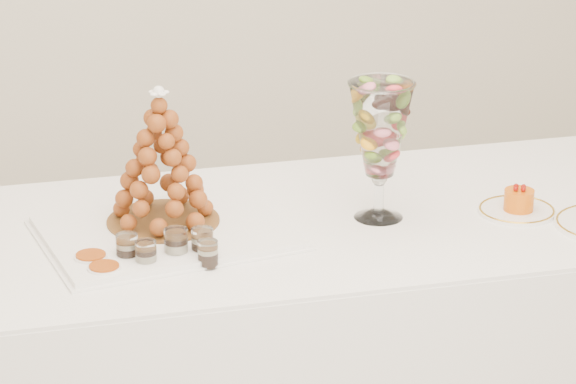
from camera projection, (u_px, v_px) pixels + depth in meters
name	position (u px, v px, depth m)	size (l,w,h in m)	color
buffet_table	(296.00, 366.00, 3.66)	(2.26, 0.96, 0.85)	white
lace_tray	(166.00, 233.00, 3.41)	(0.59, 0.44, 0.02)	white
macaron_vase	(381.00, 131.00, 3.45)	(0.17, 0.17, 0.36)	white
cake_plate	(517.00, 211.00, 3.56)	(0.20, 0.20, 0.01)	white
verrine_a	(127.00, 248.00, 3.26)	(0.05, 0.05, 0.07)	white
verrine_b	(176.00, 244.00, 3.27)	(0.06, 0.06, 0.08)	white
verrine_c	(202.00, 243.00, 3.29)	(0.05, 0.05, 0.07)	white
verrine_d	(146.00, 255.00, 3.23)	(0.05, 0.05, 0.07)	white
verrine_e	(208.00, 254.00, 3.23)	(0.05, 0.05, 0.07)	white
ramekin_back	(91.00, 260.00, 3.25)	(0.08, 0.08, 0.03)	white
ramekin_front	(104.00, 271.00, 3.19)	(0.08, 0.08, 0.02)	white
croquembouche	(161.00, 157.00, 3.39)	(0.29, 0.29, 0.36)	brown
mousse_cake	(519.00, 200.00, 3.55)	(0.08, 0.08, 0.07)	#E2610A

